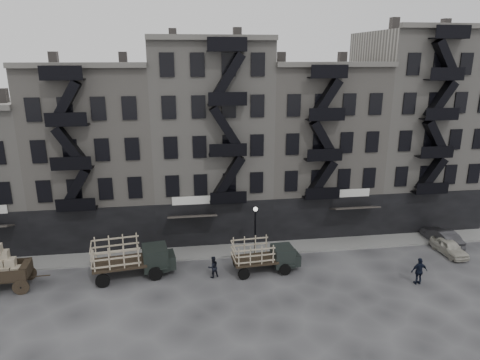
{
  "coord_description": "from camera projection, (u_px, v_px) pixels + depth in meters",
  "views": [
    {
      "loc": [
        -2.8,
        -28.94,
        15.92
      ],
      "look_at": [
        1.95,
        4.0,
        6.16
      ],
      "focal_mm": 32.0,
      "sensor_mm": 36.0,
      "label": 1
    }
  ],
  "objects": [
    {
      "name": "pedestrian_mid",
      "position": [
        213.0,
        267.0,
        31.64
      ],
      "size": [
        0.98,
        0.88,
        1.66
      ],
      "primitive_type": "imported",
      "rotation": [
        0.0,
        0.0,
        3.51
      ],
      "color": "black",
      "rests_on": "ground"
    },
    {
      "name": "car_east",
      "position": [
        449.0,
        247.0,
        35.4
      ],
      "size": [
        1.69,
        3.75,
        1.25
      ],
      "primitive_type": "imported",
      "rotation": [
        0.0,
        0.0,
        0.06
      ],
      "color": "#B2AE9F",
      "rests_on": "ground"
    },
    {
      "name": "stake_truck_east",
      "position": [
        264.0,
        253.0,
        32.39
      ],
      "size": [
        5.22,
        2.43,
        2.56
      ],
      "rotation": [
        0.0,
        0.0,
        0.07
      ],
      "color": "black",
      "rests_on": "ground"
    },
    {
      "name": "car_far",
      "position": [
        442.0,
        237.0,
        37.17
      ],
      "size": [
        1.69,
        4.37,
        1.42
      ],
      "primitive_type": "imported",
      "rotation": [
        0.0,
        0.0,
        3.19
      ],
      "color": "#252427",
      "rests_on": "ground"
    },
    {
      "name": "sidewalk",
      "position": [
        217.0,
        251.0,
        35.89
      ],
      "size": [
        55.0,
        2.5,
        0.15
      ],
      "primitive_type": "cube",
      "color": "slate",
      "rests_on": "ground"
    },
    {
      "name": "ground",
      "position": [
        222.0,
        274.0,
        32.35
      ],
      "size": [
        140.0,
        140.0,
        0.0
      ],
      "primitive_type": "plane",
      "color": "#38383A",
      "rests_on": "ground"
    },
    {
      "name": "lamp_post",
      "position": [
        255.0,
        224.0,
        34.45
      ],
      "size": [
        0.36,
        0.36,
        4.28
      ],
      "color": "black",
      "rests_on": "ground"
    },
    {
      "name": "building_mideast",
      "position": [
        314.0,
        146.0,
        40.94
      ],
      "size": [
        10.0,
        11.35,
        16.2
      ],
      "color": "gray",
      "rests_on": "ground"
    },
    {
      "name": "building_east",
      "position": [
        413.0,
        128.0,
        41.89
      ],
      "size": [
        10.0,
        11.35,
        19.2
      ],
      "color": "gray",
      "rests_on": "ground"
    },
    {
      "name": "building_center",
      "position": [
        210.0,
        139.0,
        39.29
      ],
      "size": [
        10.0,
        11.35,
        18.2
      ],
      "color": "gray",
      "rests_on": "ground"
    },
    {
      "name": "building_midwest",
      "position": [
        99.0,
        153.0,
        38.2
      ],
      "size": [
        10.0,
        11.35,
        16.2
      ],
      "color": "gray",
      "rests_on": "ground"
    },
    {
      "name": "stake_truck_west",
      "position": [
        131.0,
        255.0,
        31.57
      ],
      "size": [
        6.15,
        3.09,
        2.97
      ],
      "rotation": [
        0.0,
        0.0,
        0.13
      ],
      "color": "black",
      "rests_on": "ground"
    },
    {
      "name": "policeman",
      "position": [
        419.0,
        271.0,
        30.65
      ],
      "size": [
        1.19,
        0.51,
        2.03
      ],
      "primitive_type": "imported",
      "rotation": [
        0.0,
        0.0,
        3.13
      ],
      "color": "black",
      "rests_on": "ground"
    }
  ]
}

